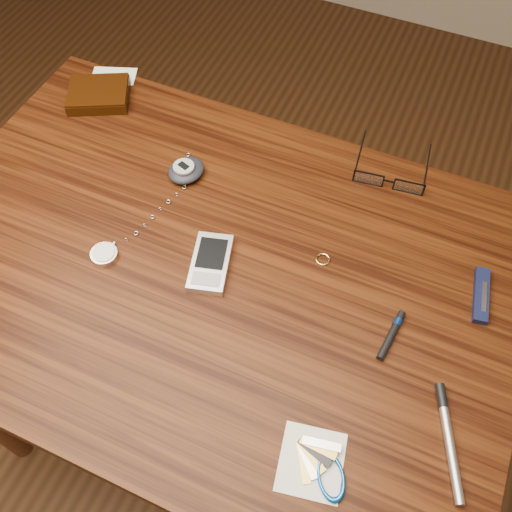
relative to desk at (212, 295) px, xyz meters
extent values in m
plane|color=#472814|center=(0.00, 0.00, -0.65)|extent=(3.80, 3.80, 0.00)
cube|color=#371808|center=(0.00, 0.00, 0.08)|extent=(1.00, 0.70, 0.03)
cylinder|color=#4C2814|center=(-0.45, 0.30, -0.29)|extent=(0.05, 0.05, 0.71)
cylinder|color=#4C2814|center=(0.45, 0.30, -0.29)|extent=(0.05, 0.05, 0.71)
cube|color=black|center=(-0.37, 0.26, 0.11)|extent=(0.15, 0.14, 0.02)
cube|color=black|center=(-0.37, 0.26, 0.13)|extent=(0.14, 0.13, 0.00)
cube|color=white|center=(-0.38, 0.33, 0.10)|extent=(0.10, 0.08, 0.00)
cube|color=black|center=(0.18, 0.27, 0.12)|extent=(0.05, 0.01, 0.03)
cube|color=silver|center=(0.18, 0.27, 0.12)|extent=(0.05, 0.01, 0.02)
cylinder|color=black|center=(0.15, 0.33, 0.10)|extent=(0.02, 0.13, 0.00)
cube|color=black|center=(0.25, 0.27, 0.12)|extent=(0.05, 0.01, 0.03)
cube|color=silver|center=(0.25, 0.27, 0.12)|extent=(0.05, 0.01, 0.02)
cylinder|color=black|center=(0.27, 0.34, 0.10)|extent=(0.02, 0.13, 0.00)
cube|color=black|center=(0.22, 0.27, 0.12)|extent=(0.02, 0.00, 0.00)
torus|color=#EACF72|center=(0.17, 0.08, 0.10)|extent=(0.03, 0.03, 0.00)
cylinder|color=silver|center=(-0.16, -0.06, 0.11)|extent=(0.04, 0.04, 0.01)
cylinder|color=silver|center=(-0.16, -0.06, 0.11)|extent=(0.04, 0.04, 0.00)
cylinder|color=silver|center=(-0.16, -0.03, 0.11)|extent=(0.01, 0.01, 0.01)
torus|color=silver|center=(-0.14, -0.01, 0.10)|extent=(0.01, 0.01, 0.01)
torus|color=silver|center=(-0.14, 0.00, 0.10)|extent=(0.01, 0.01, 0.00)
torus|color=silver|center=(-0.13, 0.02, 0.10)|extent=(0.01, 0.01, 0.01)
torus|color=silver|center=(-0.13, 0.04, 0.10)|extent=(0.01, 0.01, 0.00)
torus|color=silver|center=(-0.12, 0.06, 0.10)|extent=(0.01, 0.01, 0.01)
torus|color=silver|center=(-0.12, 0.08, 0.10)|extent=(0.01, 0.01, 0.00)
torus|color=silver|center=(-0.11, 0.10, 0.10)|extent=(0.01, 0.00, 0.01)
torus|color=silver|center=(-0.11, 0.13, 0.10)|extent=(0.01, 0.01, 0.00)
torus|color=silver|center=(-0.11, 0.15, 0.10)|extent=(0.01, 0.00, 0.01)
torus|color=silver|center=(-0.12, 0.17, 0.10)|extent=(0.01, 0.01, 0.00)
torus|color=silver|center=(-0.13, 0.18, 0.10)|extent=(0.01, 0.01, 0.01)
torus|color=silver|center=(-0.14, 0.20, 0.10)|extent=(0.01, 0.01, 0.00)
cube|color=silver|center=(0.01, 0.00, 0.11)|extent=(0.09, 0.12, 0.01)
cube|color=black|center=(0.00, 0.01, 0.12)|extent=(0.06, 0.07, 0.00)
cube|color=#919497|center=(0.01, -0.04, 0.12)|extent=(0.05, 0.03, 0.00)
ellipsoid|color=black|center=(-0.12, 0.15, 0.11)|extent=(0.08, 0.08, 0.02)
cylinder|color=#9B9DA2|center=(-0.12, 0.15, 0.13)|extent=(0.04, 0.04, 0.00)
cube|color=black|center=(-0.12, 0.15, 0.13)|extent=(0.02, 0.02, 0.00)
cube|color=silver|center=(0.26, -0.22, 0.10)|extent=(0.10, 0.11, 0.00)
torus|color=#125AB4|center=(0.29, -0.23, 0.11)|extent=(0.07, 0.07, 0.01)
cube|color=olive|center=(0.25, -0.23, 0.10)|extent=(0.04, 0.05, 0.00)
cube|color=silver|center=(0.26, -0.22, 0.11)|extent=(0.04, 0.04, 0.00)
cube|color=olive|center=(0.26, -0.22, 0.11)|extent=(0.05, 0.04, 0.00)
cube|color=black|center=(0.26, -0.21, 0.11)|extent=(0.05, 0.03, 0.00)
cube|color=olive|center=(0.26, -0.20, 0.11)|extent=(0.05, 0.01, 0.00)
cube|color=silver|center=(0.27, -0.20, 0.11)|extent=(0.05, 0.02, 0.00)
cube|color=#111334|center=(0.41, 0.12, 0.11)|extent=(0.04, 0.10, 0.01)
cube|color=silver|center=(0.42, 0.11, 0.11)|extent=(0.01, 0.05, 0.00)
cylinder|color=#B1B0B5|center=(0.42, -0.13, 0.11)|extent=(0.07, 0.15, 0.01)
cylinder|color=black|center=(0.40, -0.07, 0.11)|extent=(0.03, 0.04, 0.01)
cylinder|color=black|center=(0.31, -0.01, 0.11)|extent=(0.02, 0.09, 0.01)
cylinder|color=#1743A7|center=(0.31, 0.02, 0.11)|extent=(0.01, 0.01, 0.01)
camera|label=1|loc=(0.27, -0.42, 0.87)|focal=40.00mm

